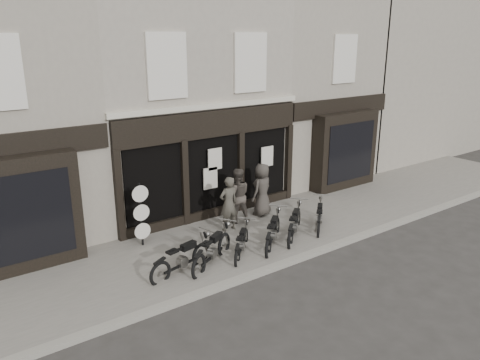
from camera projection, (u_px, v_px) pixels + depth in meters
ground_plane at (265, 248)px, 14.48m from camera, size 90.00×90.00×0.00m
pavement at (248, 236)px, 15.16m from camera, size 30.00×4.20×0.12m
kerb at (292, 261)px, 13.49m from camera, size 30.00×0.25×0.13m
central_building at (170, 96)px, 17.90m from camera, size 7.30×6.22×8.34m
neighbour_right at (294, 87)px, 21.42m from camera, size 5.60×6.73×8.34m
filler_right at (402, 77)px, 26.04m from camera, size 11.00×6.00×8.20m
motorcycle_0 at (182, 261)px, 12.71m from camera, size 2.17×0.82×1.05m
motorcycle_1 at (212, 252)px, 13.19m from camera, size 2.05×1.39×1.08m
motorcycle_2 at (242, 245)px, 13.79m from camera, size 1.54×1.48×0.92m
motorcycle_3 at (273, 235)px, 14.39m from camera, size 1.84×1.64×1.06m
motorcycle_4 at (294, 227)px, 14.98m from camera, size 1.89×1.63×1.08m
motorcycle_5 at (319, 219)px, 15.72m from camera, size 1.65×1.58×0.98m
man_left at (229, 204)px, 15.26m from camera, size 0.67×0.45×1.83m
man_centre at (237, 196)px, 15.91m from camera, size 1.14×1.04×1.91m
man_right at (262, 190)px, 16.58m from camera, size 1.07×0.87×1.89m
advert_sign_post at (141, 218)px, 14.11m from camera, size 0.52×0.33×2.12m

